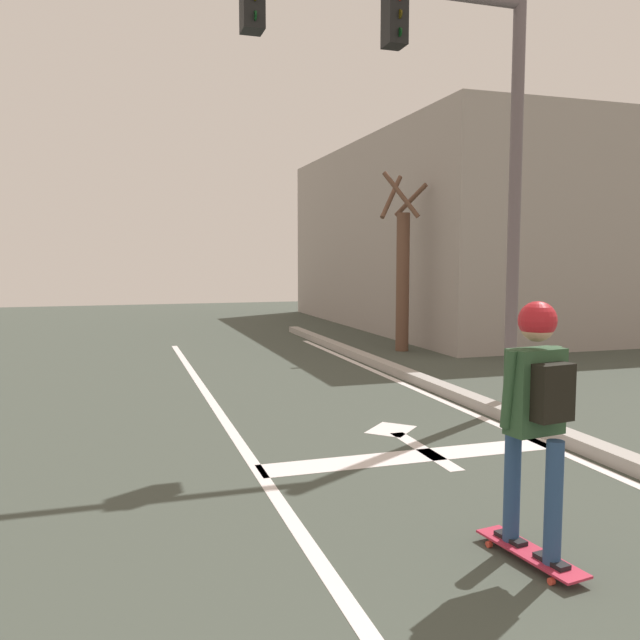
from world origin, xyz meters
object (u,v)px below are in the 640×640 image
object	(u,v)px
skater	(537,396)
traffic_signal_mast	(420,96)
skateboard	(530,553)
roadside_tree	(402,272)

from	to	relation	value
skater	traffic_signal_mast	world-z (taller)	traffic_signal_mast
traffic_signal_mast	skateboard	bearing A→B (deg)	-104.97
traffic_signal_mast	roadside_tree	world-z (taller)	traffic_signal_mast
skater	skateboard	bearing A→B (deg)	98.05
skateboard	traffic_signal_mast	bearing A→B (deg)	75.03
roadside_tree	skater	bearing A→B (deg)	-109.63
skater	traffic_signal_mast	xyz separation A→B (m)	(1.01, 3.82, 2.82)
skater	roadside_tree	size ratio (longest dim) A/B	0.43
skateboard	roadside_tree	xyz separation A→B (m)	(3.30, 9.22, 1.63)
skateboard	roadside_tree	world-z (taller)	roadside_tree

